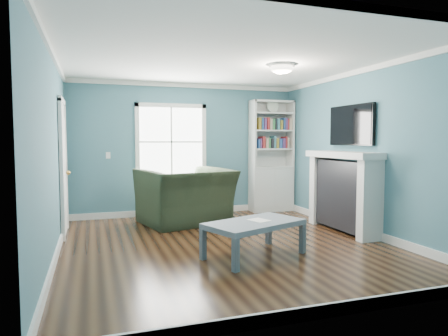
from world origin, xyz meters
name	(u,v)px	position (x,y,z in m)	size (l,w,h in m)	color
floor	(226,244)	(0.00, 0.00, 0.00)	(5.00, 5.00, 0.00)	black
room_walls	(226,133)	(0.00, 0.00, 1.58)	(5.00, 5.00, 5.00)	#3F6F7E
trim	(226,158)	(0.00, 0.00, 1.24)	(4.50, 5.00, 2.60)	white
window	(171,142)	(-0.30, 2.49, 1.45)	(1.40, 0.06, 1.50)	white
bookshelf	(271,167)	(1.77, 2.30, 0.92)	(0.90, 0.35, 2.31)	silver
fireplace	(343,192)	(2.08, 0.20, 0.64)	(0.44, 1.58, 1.30)	black
tv	(351,125)	(2.20, 0.20, 1.72)	(0.06, 1.10, 0.65)	black
door	(63,166)	(-2.22, 1.40, 1.07)	(0.12, 0.98, 2.17)	silver
ceiling_fixture	(282,68)	(0.90, 0.10, 2.55)	(0.38, 0.38, 0.15)	white
light_switch	(108,155)	(-1.50, 2.48, 1.20)	(0.08, 0.01, 0.12)	white
recliner	(186,187)	(-0.22, 1.60, 0.65)	(1.49, 0.97, 1.31)	black
coffee_table	(254,226)	(0.16, -0.65, 0.39)	(1.41, 1.09, 0.45)	#4D545D
paper_sheet	(259,220)	(0.24, -0.62, 0.45)	(0.20, 0.26, 0.00)	white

